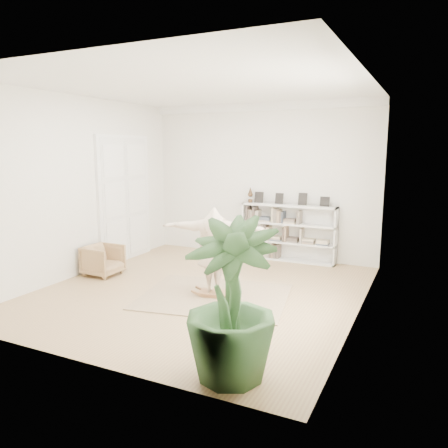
% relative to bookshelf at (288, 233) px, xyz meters
% --- Properties ---
extents(floor, '(6.00, 6.00, 0.00)m').
position_rel_bookshelf_xyz_m(floor, '(-0.74, -2.82, -0.64)').
color(floor, '#9B7650').
rests_on(floor, ground).
extents(room_shell, '(6.00, 6.00, 6.00)m').
position_rel_bookshelf_xyz_m(room_shell, '(-0.74, 0.12, 2.87)').
color(room_shell, silver).
rests_on(room_shell, floor).
extents(doors, '(0.09, 1.78, 2.92)m').
position_rel_bookshelf_xyz_m(doors, '(-3.45, -1.52, 0.76)').
color(doors, white).
rests_on(doors, floor).
extents(bookshelf, '(2.20, 0.35, 1.64)m').
position_rel_bookshelf_xyz_m(bookshelf, '(0.00, 0.00, 0.00)').
color(bookshelf, silver).
rests_on(bookshelf, floor).
extents(armchair, '(0.69, 0.67, 0.62)m').
position_rel_bookshelf_xyz_m(armchair, '(-3.04, -2.79, -0.32)').
color(armchair, tan).
rests_on(armchair, floor).
extents(rug, '(2.82, 2.42, 0.02)m').
position_rel_bookshelf_xyz_m(rug, '(-0.38, -3.01, -0.63)').
color(rug, tan).
rests_on(rug, floor).
extents(rocker_board, '(0.58, 0.41, 0.11)m').
position_rel_bookshelf_xyz_m(rocker_board, '(-0.38, -3.01, -0.56)').
color(rocker_board, brown).
rests_on(rocker_board, rug).
extents(person, '(1.89, 0.82, 1.49)m').
position_rel_bookshelf_xyz_m(person, '(-0.38, -3.01, 0.24)').
color(person, beige).
rests_on(person, rocker_board).
extents(houseplant, '(1.17, 1.17, 1.83)m').
position_rel_bookshelf_xyz_m(houseplant, '(1.01, -5.37, 0.28)').
color(houseplant, '#2E552A').
rests_on(houseplant, floor).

